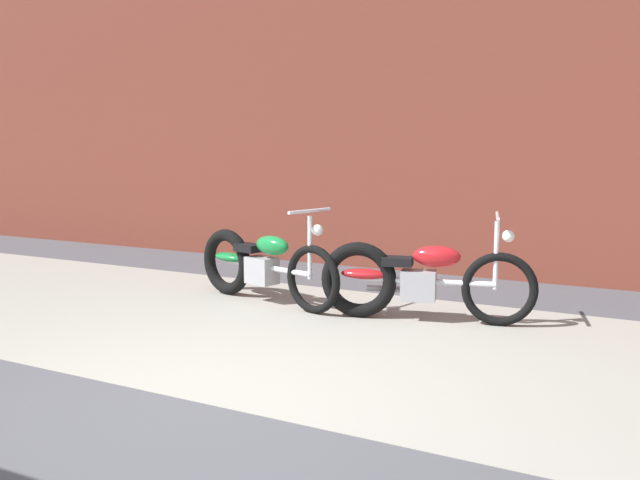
# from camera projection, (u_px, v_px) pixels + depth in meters

# --- Properties ---
(ground_plane) EXTENTS (80.00, 80.00, 0.00)m
(ground_plane) POSITION_uv_depth(u_px,v_px,m) (196.00, 402.00, 4.18)
(ground_plane) COLOR #47474C
(sidewalk_slab) EXTENTS (36.00, 3.50, 0.01)m
(sidewalk_slab) POSITION_uv_depth(u_px,v_px,m) (322.00, 334.00, 5.72)
(sidewalk_slab) COLOR gray
(sidewalk_slab) RESTS_ON ground
(brick_building_wall) EXTENTS (36.00, 0.50, 4.96)m
(brick_building_wall) POSITION_uv_depth(u_px,v_px,m) (445.00, 80.00, 8.42)
(brick_building_wall) COLOR brown
(brick_building_wall) RESTS_ON ground
(motorcycle_green) EXTENTS (1.97, 0.77, 1.03)m
(motorcycle_green) POSITION_uv_depth(u_px,v_px,m) (257.00, 264.00, 6.94)
(motorcycle_green) COLOR black
(motorcycle_green) RESTS_ON ground
(motorcycle_red) EXTENTS (1.98, 0.72, 1.03)m
(motorcycle_red) POSITION_uv_depth(u_px,v_px,m) (410.00, 279.00, 6.14)
(motorcycle_red) COLOR black
(motorcycle_red) RESTS_ON ground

